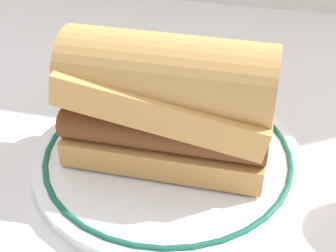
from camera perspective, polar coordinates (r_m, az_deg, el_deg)
name	(u,v)px	position (r m, az deg, el deg)	size (l,w,h in m)	color
ground_plane	(182,157)	(0.49, 1.64, -3.77)	(1.50, 1.50, 0.00)	silver
plate	(168,156)	(0.48, 0.00, -3.62)	(0.27, 0.27, 0.01)	white
sausage_sandwich	(168,99)	(0.43, 0.00, 3.28)	(0.19, 0.09, 0.12)	#CA8C4A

